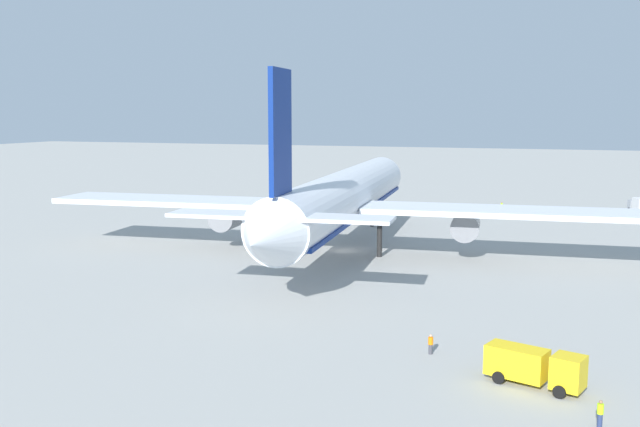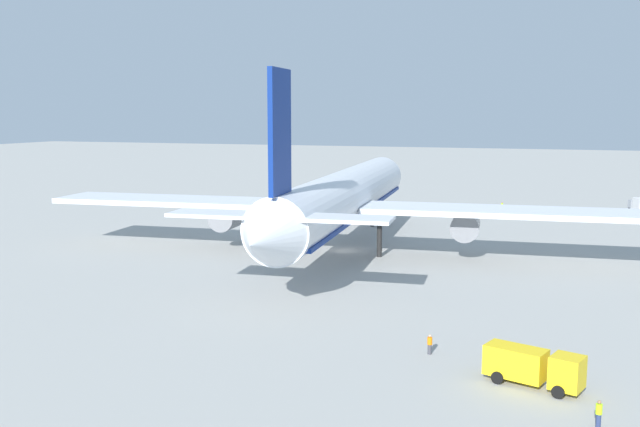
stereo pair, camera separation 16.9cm
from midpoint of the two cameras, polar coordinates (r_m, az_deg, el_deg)
The scene contains 10 objects.
ground_plane at distance 100.19m, azimuth 2.01°, elevation -2.97°, with size 600.00×600.00×0.00m, color #9E9E99.
airliner at distance 97.82m, azimuth 1.88°, elevation 1.21°, with size 76.15×82.91×23.46m.
service_truck_0 at distance 53.51m, azimuth 16.75°, elevation -11.59°, with size 4.06×7.12×2.72m.
service_truck_1 at distance 149.18m, azimuth 24.25°, elevation 0.60°, with size 5.53×3.72×3.07m.
ground_worker_0 at distance 139.32m, azimuth 18.54°, elevation 0.08°, with size 0.45×0.45×1.63m.
ground_worker_1 at distance 48.60m, azimuth 21.52°, elevation -14.68°, with size 0.43×0.43×1.73m.
ground_worker_2 at distance 144.36m, azimuth 14.40°, elevation 0.55°, with size 0.48×0.48×1.78m.
ground_worker_3 at distance 58.63m, azimuth 8.86°, elevation -10.30°, with size 0.42×0.42×1.63m.
traffic_cone_0 at distance 138.30m, azimuth 22.57°, elevation -0.41°, with size 0.36×0.36×0.55m, color orange.
traffic_cone_1 at distance 141.66m, azimuth 9.80°, elevation 0.29°, with size 0.36×0.36×0.55m, color orange.
Camera 2 is at (-93.81, -29.45, 19.24)m, focal length 39.97 mm.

